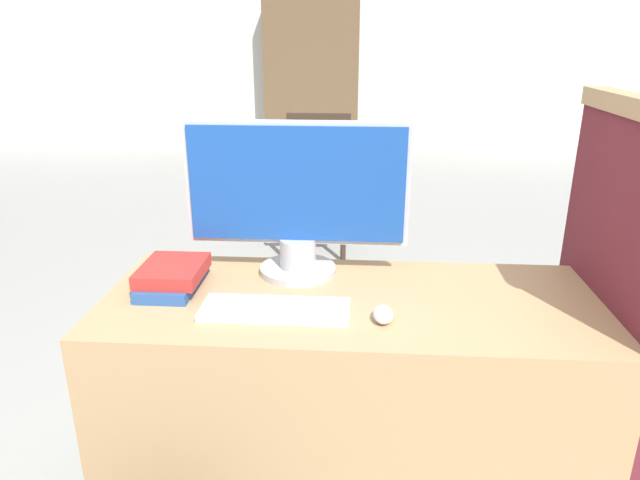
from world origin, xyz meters
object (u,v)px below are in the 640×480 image
object	(u,v)px
monitor	(297,200)
book_stack	(173,276)
far_chair	(318,178)
mouse	(383,314)
keyboard	(275,310)

from	to	relation	value
monitor	book_stack	xyz separation A→B (m)	(-0.34, -0.13, -0.19)
book_stack	far_chair	world-z (taller)	far_chair
mouse	keyboard	bearing A→B (deg)	174.68
mouse	far_chair	size ratio (longest dim) A/B	0.09
mouse	book_stack	bearing A→B (deg)	164.71
mouse	book_stack	world-z (taller)	book_stack
mouse	book_stack	distance (m)	0.61
book_stack	far_chair	size ratio (longest dim) A/B	0.27
monitor	keyboard	bearing A→B (deg)	-96.44
mouse	far_chair	bearing A→B (deg)	98.10
keyboard	book_stack	xyz separation A→B (m)	(-0.31, 0.14, 0.03)
keyboard	far_chair	distance (m)	2.50
keyboard	book_stack	distance (m)	0.34
keyboard	mouse	bearing A→B (deg)	-5.32
keyboard	far_chair	xyz separation A→B (m)	(-0.08, 2.49, -0.26)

